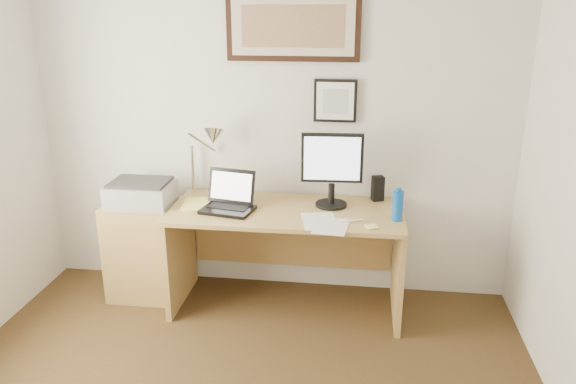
% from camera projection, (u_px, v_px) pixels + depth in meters
% --- Properties ---
extents(wall_back, '(3.50, 0.02, 2.50)m').
position_uv_depth(wall_back, '(273.00, 126.00, 4.06)').
color(wall_back, silver).
rests_on(wall_back, ground).
extents(side_cabinet, '(0.50, 0.40, 0.73)m').
position_uv_depth(side_cabinet, '(144.00, 249.00, 4.16)').
color(side_cabinet, '#A58145').
rests_on(side_cabinet, floor).
extents(water_bottle, '(0.07, 0.07, 0.20)m').
position_uv_depth(water_bottle, '(398.00, 206.00, 3.64)').
color(water_bottle, '#0D50B4').
rests_on(water_bottle, desk).
extents(bottle_cap, '(0.04, 0.04, 0.02)m').
position_uv_depth(bottle_cap, '(399.00, 190.00, 3.60)').
color(bottle_cap, '#0D50B4').
rests_on(bottle_cap, water_bottle).
extents(speaker, '(0.10, 0.09, 0.18)m').
position_uv_depth(speaker, '(378.00, 188.00, 4.01)').
color(speaker, black).
rests_on(speaker, desk).
extents(paper_sheet_a, '(0.28, 0.35, 0.00)m').
position_uv_depth(paper_sheet_a, '(320.00, 221.00, 3.65)').
color(paper_sheet_a, silver).
rests_on(paper_sheet_a, desk).
extents(paper_sheet_b, '(0.24, 0.32, 0.00)m').
position_uv_depth(paper_sheet_b, '(331.00, 226.00, 3.57)').
color(paper_sheet_b, silver).
rests_on(paper_sheet_b, desk).
extents(sticky_pad, '(0.10, 0.10, 0.01)m').
position_uv_depth(sticky_pad, '(372.00, 227.00, 3.55)').
color(sticky_pad, '#FFFB78').
rests_on(sticky_pad, desk).
extents(marker_pen, '(0.14, 0.06, 0.02)m').
position_uv_depth(marker_pen, '(352.00, 221.00, 3.64)').
color(marker_pen, white).
rests_on(marker_pen, desk).
extents(book, '(0.22, 0.27, 0.02)m').
position_uv_depth(book, '(183.00, 204.00, 3.93)').
color(book, '#EBDF6E').
rests_on(book, desk).
extents(desk, '(1.60, 0.70, 0.75)m').
position_uv_depth(desk, '(288.00, 236.00, 4.01)').
color(desk, '#A58145').
rests_on(desk, floor).
extents(laptop, '(0.38, 0.36, 0.26)m').
position_uv_depth(laptop, '(229.00, 201.00, 3.85)').
color(laptop, black).
rests_on(laptop, desk).
extents(lcd_monitor, '(0.42, 0.22, 0.52)m').
position_uv_depth(lcd_monitor, '(332.00, 166.00, 3.83)').
color(lcd_monitor, black).
rests_on(lcd_monitor, desk).
extents(printer, '(0.44, 0.34, 0.18)m').
position_uv_depth(printer, '(141.00, 193.00, 3.98)').
color(printer, '#A2A2A4').
rests_on(printer, side_cabinet).
extents(desk_lamp, '(0.29, 0.27, 0.53)m').
position_uv_depth(desk_lamp, '(211.00, 139.00, 3.96)').
color(desk_lamp, silver).
rests_on(desk_lamp, desk).
extents(picture_large, '(0.92, 0.04, 0.47)m').
position_uv_depth(picture_large, '(293.00, 26.00, 3.79)').
color(picture_large, black).
rests_on(picture_large, wall_back).
extents(picture_small, '(0.30, 0.03, 0.30)m').
position_uv_depth(picture_small, '(335.00, 101.00, 3.92)').
color(picture_small, black).
rests_on(picture_small, wall_back).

